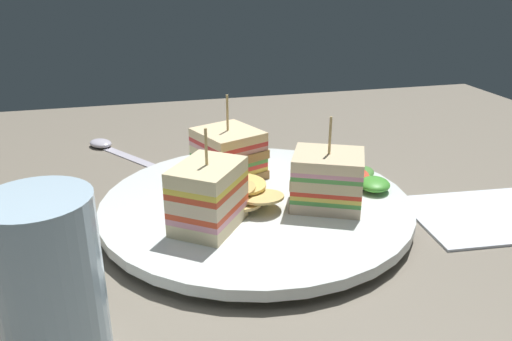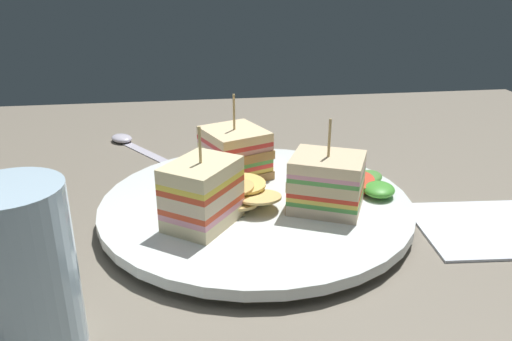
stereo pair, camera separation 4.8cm
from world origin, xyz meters
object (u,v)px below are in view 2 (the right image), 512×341
at_px(sandwich_wedge_1, 235,153).
at_px(napkin, 495,227).
at_px(sandwich_wedge_0, 326,183).
at_px(spoon, 130,143).
at_px(chip_pile, 245,193).
at_px(plate, 256,206).
at_px(sandwich_wedge_2, 202,194).
at_px(drinking_glass, 26,284).

height_order(sandwich_wedge_1, napkin, sandwich_wedge_1).
relative_size(sandwich_wedge_0, napkin, 0.61).
distance_m(sandwich_wedge_1, spoon, 0.21).
bearing_deg(chip_pile, spoon, 118.11).
bearing_deg(napkin, plate, 165.07).
bearing_deg(chip_pile, sandwich_wedge_2, -142.07).
bearing_deg(plate, napkin, -14.93).
bearing_deg(sandwich_wedge_0, drinking_glass, 56.13).
relative_size(chip_pile, spoon, 0.57).
distance_m(plate, drinking_glass, 0.23).
relative_size(spoon, napkin, 0.98).
bearing_deg(spoon, drinking_glass, 142.13).
xyz_separation_m(spoon, drinking_glass, (-0.02, -0.39, 0.04)).
xyz_separation_m(sandwich_wedge_0, napkin, (0.15, -0.03, -0.04)).
bearing_deg(plate, drinking_glass, -135.25).
bearing_deg(chip_pile, drinking_glass, -134.93).
bearing_deg(chip_pile, sandwich_wedge_0, -13.16).
bearing_deg(drinking_glass, plate, 44.75).
relative_size(plate, chip_pile, 3.84).
distance_m(sandwich_wedge_2, spoon, 0.29).
height_order(spoon, napkin, spoon).
distance_m(plate, spoon, 0.27).
bearing_deg(sandwich_wedge_2, napkin, -57.21).
bearing_deg(sandwich_wedge_0, napkin, -166.36).
xyz_separation_m(plate, napkin, (0.21, -0.06, -0.01)).
distance_m(plate, sandwich_wedge_2, 0.07).
bearing_deg(drinking_glass, chip_pile, 45.07).
height_order(napkin, drinking_glass, drinking_glass).
distance_m(sandwich_wedge_1, chip_pile, 0.08).
bearing_deg(spoon, sandwich_wedge_0, -176.47).
height_order(sandwich_wedge_0, spoon, sandwich_wedge_0).
height_order(chip_pile, napkin, chip_pile).
relative_size(sandwich_wedge_1, spoon, 0.65).
relative_size(plate, sandwich_wedge_2, 3.37).
xyz_separation_m(sandwich_wedge_2, napkin, (0.27, -0.02, -0.04)).
height_order(sandwich_wedge_0, drinking_glass, drinking_glass).
relative_size(sandwich_wedge_2, napkin, 0.63).
xyz_separation_m(sandwich_wedge_0, drinking_glass, (-0.22, -0.14, 0.00)).
height_order(plate, drinking_glass, drinking_glass).
bearing_deg(sandwich_wedge_0, sandwich_wedge_1, -25.95).
bearing_deg(sandwich_wedge_0, chip_pile, 11.83).
relative_size(plate, sandwich_wedge_1, 3.37).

